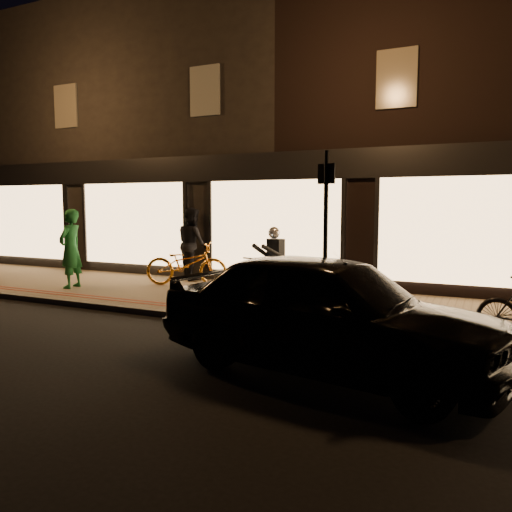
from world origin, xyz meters
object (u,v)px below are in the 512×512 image
(person_green, at_px, (71,249))
(parked_car, at_px, (328,311))
(bicycle_gold, at_px, (186,264))
(sign_post, at_px, (326,227))
(motorcycle, at_px, (271,272))

(person_green, xyz_separation_m, parked_car, (7.49, -2.92, -0.30))
(person_green, distance_m, parked_car, 8.04)
(bicycle_gold, height_order, parked_car, parked_car)
(sign_post, relative_size, parked_car, 0.64)
(motorcycle, bearing_deg, person_green, -158.61)
(person_green, bearing_deg, parked_car, 60.85)
(sign_post, bearing_deg, motorcycle, 141.62)
(sign_post, xyz_separation_m, bicycle_gold, (-4.35, 2.18, -1.12))
(bicycle_gold, height_order, person_green, person_green)
(motorcycle, xyz_separation_m, parked_car, (2.36, -3.53, 0.06))
(sign_post, relative_size, bicycle_gold, 1.43)
(motorcycle, height_order, sign_post, sign_post)
(parked_car, bearing_deg, person_green, 79.02)
(person_green, height_order, parked_car, person_green)
(sign_post, bearing_deg, bicycle_gold, 153.33)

